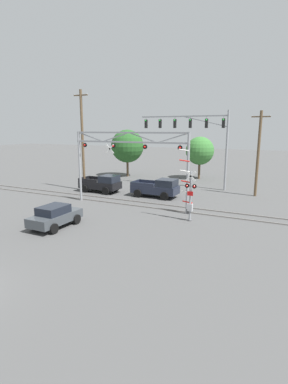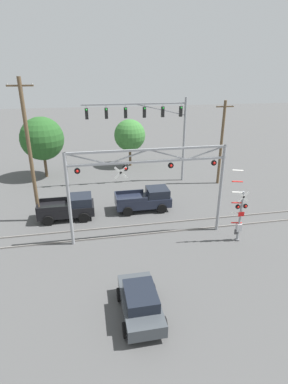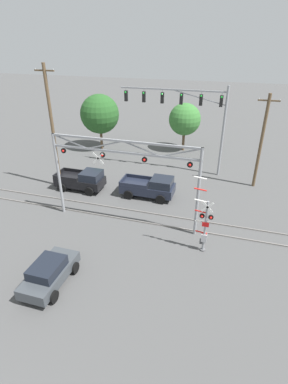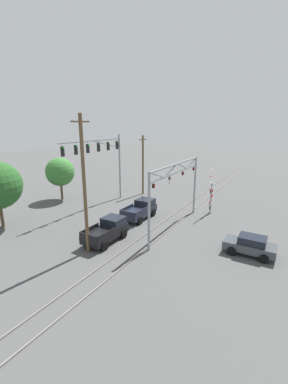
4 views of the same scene
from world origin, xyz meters
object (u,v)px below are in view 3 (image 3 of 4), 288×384
object	(u,v)px
pickup_truck_following	(82,180)
utility_pole_right	(261,141)
crossing_signal_mast	(204,226)
utility_pole_left	(53,128)
crossing_gantry	(123,167)
background_tree_far_left_verge	(185,119)
background_tree_beyond_span	(100,114)
traffic_signal_span	(193,111)
pickup_truck_lead	(150,187)
sedan_waiting	(49,273)

from	to	relation	value
pickup_truck_following	utility_pole_right	xyz separation A→B (m)	(15.36, 5.39, 3.49)
crossing_signal_mast	utility_pole_left	size ratio (longest dim) A/B	0.49
crossing_gantry	utility_pole_right	bearing A→B (deg)	44.52
utility_pole_right	background_tree_far_left_verge	bearing A→B (deg)	135.69
crossing_gantry	background_tree_beyond_span	xyz separation A→B (m)	(-8.68, 15.18, -0.26)
crossing_gantry	background_tree_beyond_span	distance (m)	17.48
utility_pole_left	utility_pole_right	xyz separation A→B (m)	(17.79, 5.32, -1.18)
crossing_gantry	crossing_signal_mast	size ratio (longest dim) A/B	2.03
traffic_signal_span	pickup_truck_following	world-z (taller)	traffic_signal_span
crossing_signal_mast	pickup_truck_lead	size ratio (longest dim) A/B	1.14
crossing_signal_mast	utility_pole_left	distance (m)	15.89
sedan_waiting	utility_pole_left	world-z (taller)	utility_pole_left
sedan_waiting	background_tree_beyond_span	bearing A→B (deg)	106.71
sedan_waiting	utility_pole_right	xyz separation A→B (m)	(11.57, 16.88, 3.63)
traffic_signal_span	utility_pole_left	world-z (taller)	utility_pole_left
traffic_signal_span	pickup_truck_lead	bearing A→B (deg)	-109.85
crossing_gantry	pickup_truck_following	size ratio (longest dim) A/B	2.46
pickup_truck_lead	sedan_waiting	world-z (taller)	pickup_truck_lead
crossing_signal_mast	pickup_truck_lead	bearing A→B (deg)	130.55
utility_pole_right	background_tree_beyond_span	xyz separation A→B (m)	(-18.34, 5.68, -0.07)
pickup_truck_lead	background_tree_far_left_verge	distance (m)	13.41
pickup_truck_following	utility_pole_right	size ratio (longest dim) A/B	0.52
pickup_truck_following	utility_pole_right	bearing A→B (deg)	19.34
crossing_signal_mast	utility_pole_right	world-z (taller)	utility_pole_right
utility_pole_left	traffic_signal_span	bearing A→B (deg)	31.74
crossing_gantry	sedan_waiting	world-z (taller)	crossing_gantry
traffic_signal_span	background_tree_far_left_verge	bearing A→B (deg)	105.52
crossing_gantry	sedan_waiting	xyz separation A→B (m)	(-1.90, -7.38, -3.82)
crossing_gantry	background_tree_far_left_verge	size ratio (longest dim) A/B	1.89
crossing_gantry	utility_pole_right	size ratio (longest dim) A/B	1.27
background_tree_beyond_span	background_tree_far_left_verge	bearing A→B (deg)	13.66
traffic_signal_span	utility_pole_left	bearing A→B (deg)	-148.26
pickup_truck_following	background_tree_beyond_span	world-z (taller)	background_tree_beyond_span
pickup_truck_following	utility_pole_left	xyz separation A→B (m)	(-2.43, 0.07, 4.67)
pickup_truck_lead	background_tree_beyond_span	distance (m)	14.62
background_tree_far_left_verge	background_tree_beyond_span	bearing A→B (deg)	-166.34
utility_pole_right	background_tree_far_left_verge	size ratio (longest dim) A/B	1.48
traffic_signal_span	pickup_truck_following	distance (m)	12.54
traffic_signal_span	utility_pole_right	size ratio (longest dim) A/B	1.22
utility_pole_left	background_tree_beyond_span	xyz separation A→B (m)	(-0.54, 11.00, -1.25)
sedan_waiting	pickup_truck_lead	bearing A→B (deg)	77.43
crossing_gantry	traffic_signal_span	world-z (taller)	traffic_signal_span
traffic_signal_span	pickup_truck_following	xyz separation A→B (m)	(-8.84, -7.05, -5.41)
pickup_truck_lead	sedan_waiting	xyz separation A→B (m)	(-2.66, -11.91, -0.15)
pickup_truck_lead	crossing_gantry	bearing A→B (deg)	-99.43
crossing_gantry	sedan_waiting	distance (m)	8.52
traffic_signal_span	sedan_waiting	xyz separation A→B (m)	(-5.05, -18.53, -5.56)
traffic_signal_span	utility_pole_right	bearing A→B (deg)	-14.24
traffic_signal_span	crossing_signal_mast	bearing A→B (deg)	-76.95
crossing_gantry	sedan_waiting	size ratio (longest dim) A/B	2.77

